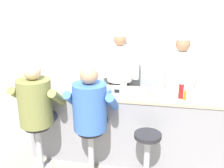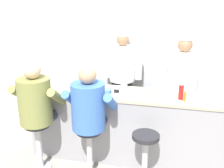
% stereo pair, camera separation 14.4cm
% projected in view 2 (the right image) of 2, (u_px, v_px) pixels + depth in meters
% --- Properties ---
extents(wall_back, '(10.00, 0.06, 2.70)m').
position_uv_depth(wall_back, '(143.00, 49.00, 4.73)').
color(wall_back, '#B2B7BC').
rests_on(wall_back, ground_plane).
extents(diner_counter, '(2.82, 0.59, 0.99)m').
position_uv_depth(diner_counter, '(130.00, 126.00, 3.68)').
color(diner_counter, gray).
rests_on(diner_counter, ground_plane).
extents(ketchup_bottle_red, '(0.06, 0.06, 0.24)m').
position_uv_depth(ketchup_bottle_red, '(181.00, 91.00, 3.28)').
color(ketchup_bottle_red, red).
rests_on(ketchup_bottle_red, diner_counter).
extents(hot_sauce_bottle_orange, '(0.03, 0.03, 0.13)m').
position_uv_depth(hot_sauce_bottle_orange, '(185.00, 97.00, 3.23)').
color(hot_sauce_bottle_orange, orange).
rests_on(hot_sauce_bottle_orange, diner_counter).
extents(water_pitcher_clear, '(0.14, 0.12, 0.21)m').
position_uv_depth(water_pitcher_clear, '(171.00, 91.00, 3.29)').
color(water_pitcher_clear, silver).
rests_on(water_pitcher_clear, diner_counter).
extents(breakfast_plate, '(0.22, 0.22, 0.04)m').
position_uv_depth(breakfast_plate, '(48.00, 88.00, 3.68)').
color(breakfast_plate, white).
rests_on(breakfast_plate, diner_counter).
extents(cereal_bowl, '(0.16, 0.16, 0.05)m').
position_uv_depth(cereal_bowl, '(106.00, 91.00, 3.53)').
color(cereal_bowl, '#4C7FB7').
rests_on(cereal_bowl, diner_counter).
extents(coffee_mug_white, '(0.13, 0.09, 0.09)m').
position_uv_depth(coffee_mug_white, '(82.00, 89.00, 3.56)').
color(coffee_mug_white, white).
rests_on(coffee_mug_white, diner_counter).
extents(coffee_mug_tan, '(0.14, 0.09, 0.09)m').
position_uv_depth(coffee_mug_tan, '(147.00, 93.00, 3.41)').
color(coffee_mug_tan, beige).
rests_on(coffee_mug_tan, diner_counter).
extents(cup_stack_steel, '(0.10, 0.10, 0.43)m').
position_uv_depth(cup_stack_steel, '(124.00, 75.00, 3.59)').
color(cup_stack_steel, '#B7BABF').
rests_on(cup_stack_steel, diner_counter).
extents(napkin_dispenser_chrome, '(0.11, 0.07, 0.12)m').
position_uv_depth(napkin_dispenser_chrome, '(117.00, 90.00, 3.45)').
color(napkin_dispenser_chrome, silver).
rests_on(napkin_dispenser_chrome, diner_counter).
extents(diner_seated_olive, '(0.63, 0.63, 1.49)m').
position_uv_depth(diner_seated_olive, '(37.00, 103.00, 3.34)').
color(diner_seated_olive, '#B2B5BA').
rests_on(diner_seated_olive, ground_plane).
extents(diner_seated_blue, '(0.62, 0.61, 1.47)m').
position_uv_depth(diner_seated_blue, '(89.00, 109.00, 3.19)').
color(diner_seated_blue, '#B2B5BA').
rests_on(diner_seated_blue, ground_plane).
extents(empty_stool_round, '(0.33, 0.33, 0.68)m').
position_uv_depth(empty_stool_round, '(145.00, 151.00, 3.15)').
color(empty_stool_round, '#B2B5BA').
rests_on(empty_stool_round, ground_plane).
extents(cook_in_whites_near, '(0.69, 0.45, 1.78)m').
position_uv_depth(cook_in_whites_near, '(122.00, 72.00, 4.63)').
color(cook_in_whites_near, '#232328').
rests_on(cook_in_whites_near, ground_plane).
extents(cook_in_whites_far, '(0.71, 0.45, 1.81)m').
position_uv_depth(cook_in_whites_far, '(182.00, 82.00, 4.00)').
color(cook_in_whites_far, '#232328').
rests_on(cook_in_whites_far, ground_plane).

